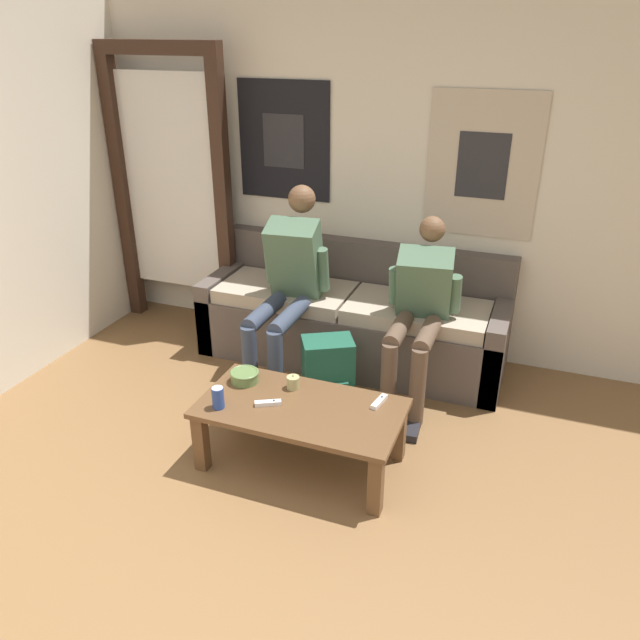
# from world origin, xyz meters

# --- Properties ---
(wall_back) EXTENTS (10.00, 0.07, 2.55)m
(wall_back) POSITION_xyz_m (0.00, 3.01, 1.28)
(wall_back) COLOR silver
(wall_back) RESTS_ON ground_plane
(door_frame) EXTENTS (1.00, 0.10, 2.15)m
(door_frame) POSITION_xyz_m (-1.61, 2.79, 1.20)
(door_frame) COLOR #382319
(door_frame) RESTS_ON ground_plane
(couch) EXTENTS (2.18, 0.70, 0.82)m
(couch) POSITION_xyz_m (-0.08, 2.65, 0.30)
(couch) COLOR #564C47
(couch) RESTS_ON ground_plane
(coffee_table) EXTENTS (1.11, 0.58, 0.38)m
(coffee_table) POSITION_xyz_m (0.04, 1.38, 0.31)
(coffee_table) COLOR brown
(coffee_table) RESTS_ON ground_plane
(person_seated_adult) EXTENTS (0.47, 0.98, 1.28)m
(person_seated_adult) POSITION_xyz_m (-0.43, 2.30, 0.70)
(person_seated_adult) COLOR #384256
(person_seated_adult) RESTS_ON ground_plane
(person_seated_teen) EXTENTS (0.47, 0.86, 1.17)m
(person_seated_teen) POSITION_xyz_m (0.47, 2.30, 0.64)
(person_seated_teen) COLOR brown
(person_seated_teen) RESTS_ON ground_plane
(backpack) EXTENTS (0.38, 0.35, 0.48)m
(backpack) POSITION_xyz_m (-0.02, 1.97, 0.23)
(backpack) COLOR #1E5642
(backpack) RESTS_ON ground_plane
(ceramic_bowl) EXTENTS (0.17, 0.17, 0.07)m
(ceramic_bowl) POSITION_xyz_m (-0.36, 1.50, 0.42)
(ceramic_bowl) COLOR #607F47
(ceramic_bowl) RESTS_ON coffee_table
(pillar_candle) EXTENTS (0.07, 0.07, 0.09)m
(pillar_candle) POSITION_xyz_m (-0.07, 1.53, 0.41)
(pillar_candle) COLOR tan
(pillar_candle) RESTS_ON coffee_table
(drink_can_blue) EXTENTS (0.07, 0.07, 0.12)m
(drink_can_blue) POSITION_xyz_m (-0.37, 1.21, 0.44)
(drink_can_blue) COLOR #28479E
(drink_can_blue) RESTS_ON coffee_table
(game_controller_near_left) EXTENTS (0.14, 0.10, 0.03)m
(game_controller_near_left) POSITION_xyz_m (-0.13, 1.32, 0.39)
(game_controller_near_left) COLOR white
(game_controller_near_left) RESTS_ON coffee_table
(game_controller_near_right) EXTENTS (0.06, 0.15, 0.03)m
(game_controller_near_right) POSITION_xyz_m (0.43, 1.55, 0.39)
(game_controller_near_right) COLOR white
(game_controller_near_right) RESTS_ON coffee_table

